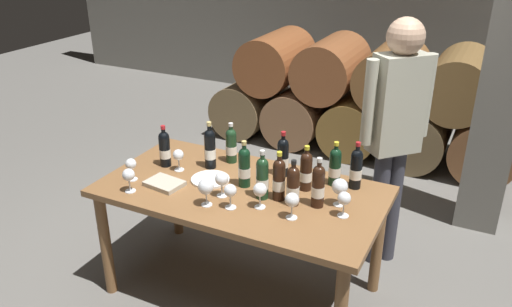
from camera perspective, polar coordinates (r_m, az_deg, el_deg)
ground_plane at (r=3.52m, az=-1.50°, el=-14.86°), size 14.00×14.00×0.00m
barrel_stack at (r=5.43m, az=11.40°, el=5.91°), size 3.12×0.90×1.15m
stone_pillar at (r=4.10m, az=26.16°, el=8.92°), size 0.32×0.32×2.60m
dining_table at (r=3.14m, az=-1.63°, el=-5.38°), size 1.70×0.90×0.76m
wine_bottle_0 at (r=3.38m, az=-2.77°, el=0.94°), size 0.07×0.07×0.28m
wine_bottle_1 at (r=3.30m, az=-5.13°, el=0.58°), size 0.07×0.07×0.32m
wine_bottle_2 at (r=3.10m, az=11.06°, el=-1.62°), size 0.07×0.07×0.30m
wine_bottle_3 at (r=3.12m, az=8.76°, el=-1.40°), size 0.07×0.07×0.28m
wine_bottle_4 at (r=2.93m, az=0.70°, el=-2.71°), size 0.07×0.07×0.30m
wine_bottle_5 at (r=2.88m, az=4.14°, el=-3.55°), size 0.07×0.07×0.27m
wine_bottle_6 at (r=2.87m, az=6.92°, el=-3.56°), size 0.07×0.07×0.30m
wine_bottle_7 at (r=3.37m, az=-10.12°, el=0.56°), size 0.07×0.07×0.28m
wine_bottle_8 at (r=2.92m, az=2.57°, el=-2.84°), size 0.07×0.07×0.30m
wine_bottle_9 at (r=3.19m, az=3.00°, el=-0.37°), size 0.07×0.07×0.30m
wine_bottle_10 at (r=3.04m, az=5.58°, el=-1.91°), size 0.07×0.07×0.28m
wine_bottle_11 at (r=3.07m, az=-1.38°, el=-1.46°), size 0.07×0.07×0.29m
wine_glass_0 at (r=3.24m, az=-13.73°, el=-1.24°), size 0.07×0.07×0.14m
wine_glass_1 at (r=2.80m, az=9.77°, el=-5.04°), size 0.07×0.07×0.15m
wine_glass_2 at (r=3.10m, az=-13.97°, el=-2.40°), size 0.07×0.07×0.15m
wine_glass_3 at (r=2.90m, az=9.31°, el=-3.70°), size 0.09×0.09×0.16m
wine_glass_4 at (r=2.75m, az=4.02°, el=-5.25°), size 0.08×0.08×0.15m
wine_glass_5 at (r=2.88m, az=-5.59°, el=-3.75°), size 0.09×0.09×0.16m
wine_glass_6 at (r=2.84m, az=-2.88°, el=-4.24°), size 0.07×0.07×0.15m
wine_glass_7 at (r=3.30m, az=-8.63°, el=-0.25°), size 0.07×0.07×0.14m
wine_glass_8 at (r=2.84m, az=0.45°, el=-4.13°), size 0.08×0.08×0.15m
wine_glass_9 at (r=2.97m, az=-3.84°, el=-2.91°), size 0.08×0.08×0.15m
tasting_notebook at (r=3.17m, az=-10.14°, el=-3.30°), size 0.24×0.19×0.03m
serving_plate at (r=3.19m, az=-5.09°, el=-2.88°), size 0.24×0.24×0.01m
sommelier_presenting at (r=3.41m, az=15.22°, el=3.24°), size 0.37×0.38×1.72m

